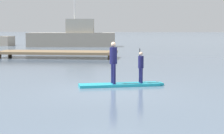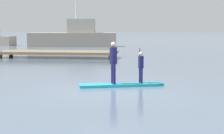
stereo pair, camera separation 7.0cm
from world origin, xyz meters
The scene contains 6 objects.
ground_plane centered at (0.00, 0.00, 0.00)m, with size 240.00×240.00×0.00m, color slate.
paddleboard_near centered at (0.40, 0.96, 0.05)m, with size 3.24×1.55×0.10m.
paddler_adult centered at (0.11, 0.88, 1.00)m, with size 0.35×0.48×1.58m.
paddler_child_solo centered at (1.13, 1.20, 0.77)m, with size 0.26×0.40×1.31m.
fishing_boat_white_large centered at (-7.29, 27.91, 1.03)m, with size 9.62×3.78×6.95m.
floating_dock centered at (-5.29, 13.38, 0.37)m, with size 8.37×2.57×0.47m.
Camera 2 is at (1.80, -13.56, 2.29)m, focal length 62.43 mm.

